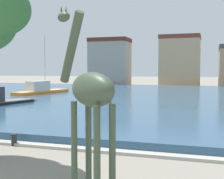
# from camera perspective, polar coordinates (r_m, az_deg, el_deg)

# --- Properties ---
(harbor_water) EXTENTS (81.22, 46.57, 0.44)m
(harbor_water) POSITION_cam_1_polar(r_m,az_deg,el_deg) (35.75, 6.23, -1.28)
(harbor_water) COLOR #2D5170
(harbor_water) RESTS_ON ground
(quay_edge_coping) EXTENTS (81.22, 0.50, 0.12)m
(quay_edge_coping) POSITION_cam_1_polar(r_m,az_deg,el_deg) (13.74, -13.80, -9.84)
(quay_edge_coping) COLOR #ADA89E
(quay_edge_coping) RESTS_ON ground
(giraffe_statue) EXTENTS (2.55, 2.16, 5.14)m
(giraffe_statue) POSITION_cam_1_polar(r_m,az_deg,el_deg) (8.20, -4.20, -0.62)
(giraffe_statue) COLOR #3D4C38
(giraffe_statue) RESTS_ON ground
(sailboat_orange) EXTENTS (3.51, 9.62, 7.37)m
(sailboat_orange) POSITION_cam_1_polar(r_m,az_deg,el_deg) (38.85, -12.22, -0.37)
(sailboat_orange) COLOR orange
(sailboat_orange) RESTS_ON ground
(mooring_bollard) EXTENTS (0.24, 0.24, 0.50)m
(mooring_bollard) POSITION_cam_1_polar(r_m,az_deg,el_deg) (14.09, -17.51, -8.78)
(mooring_bollard) COLOR #232326
(mooring_bollard) RESTS_ON ground
(townhouse_wide_warehouse) EXTENTS (7.91, 5.37, 9.66)m
(townhouse_wide_warehouse) POSITION_cam_1_polar(r_m,az_deg,el_deg) (63.40, -0.40, 5.02)
(townhouse_wide_warehouse) COLOR gray
(townhouse_wide_warehouse) RESTS_ON ground
(townhouse_corner_house) EXTENTS (7.79, 6.46, 10.09)m
(townhouse_corner_house) POSITION_cam_1_polar(r_m,az_deg,el_deg) (63.57, 12.34, 5.13)
(townhouse_corner_house) COLOR tan
(townhouse_corner_house) RESTS_ON ground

